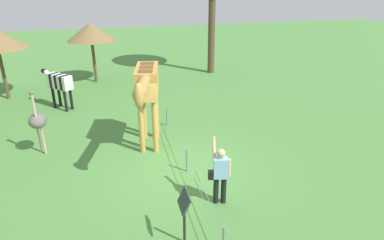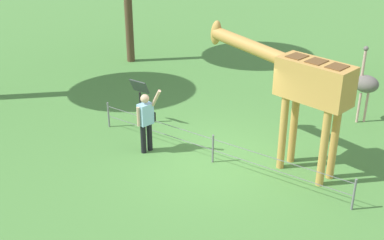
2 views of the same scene
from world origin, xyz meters
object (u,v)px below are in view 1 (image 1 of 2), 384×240
Objects in this scene: info_sign at (184,208)px; visitor at (220,173)px; ostrich at (38,121)px; shade_hut_near at (91,32)px; giraffe at (147,88)px; zebra at (59,83)px.

visitor is at bearing 135.64° from info_sign.
shade_hut_near reaches higher than ostrich.
zebra is (-4.74, -3.29, -1.03)m from giraffe.
giraffe is 1.77× the size of ostrich.
zebra is 4.32m from shade_hut_near.
zebra is at bearing -159.58° from info_sign.
giraffe is 5.86m from zebra.
ostrich is at bearing -144.38° from info_sign.
shade_hut_near is at bearing -171.02° from info_sign.
visitor is 6.30m from ostrich.
giraffe and shade_hut_near have the same top height.
ostrich is at bearing -11.50° from shade_hut_near.
giraffe is 2.26× the size of visitor.
giraffe is at bearing 81.31° from ostrich.
shade_hut_near reaches higher than visitor.
ostrich reaches higher than visitor.
ostrich is (4.20, -0.21, 0.01)m from zebra.
visitor is at bearing 29.95° from zebra.
visitor is (3.41, 1.40, -1.29)m from giraffe.
shade_hut_near is (-11.93, -3.28, 1.80)m from visitor.
shade_hut_near is at bearing -167.54° from giraffe.
shade_hut_near is 2.41× the size of info_sign.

